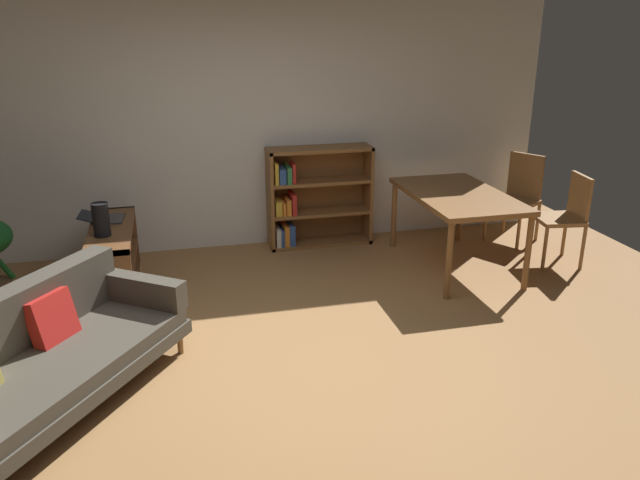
{
  "coord_description": "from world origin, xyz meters",
  "views": [
    {
      "loc": [
        -0.77,
        -3.93,
        2.4
      ],
      "look_at": [
        0.38,
        0.73,
        0.68
      ],
      "focal_mm": 35.29,
      "sensor_mm": 36.0,
      "label": 1
    }
  ],
  "objects_px": {
    "dining_chair_near": "(518,194)",
    "dining_chair_far": "(566,214)",
    "dining_table": "(458,200)",
    "open_laptop": "(104,218)",
    "desk_speaker": "(101,220)",
    "bookshelf": "(312,197)",
    "fabric_couch": "(42,353)",
    "media_console": "(114,259)"
  },
  "relations": [
    {
      "from": "dining_chair_near",
      "to": "dining_chair_far",
      "type": "relative_size",
      "value": 1.04
    },
    {
      "from": "dining_table",
      "to": "dining_chair_near",
      "type": "relative_size",
      "value": 1.55
    },
    {
      "from": "dining_table",
      "to": "dining_chair_far",
      "type": "xyz_separation_m",
      "value": [
        1.11,
        -0.17,
        -0.17
      ]
    },
    {
      "from": "dining_chair_near",
      "to": "open_laptop",
      "type": "bearing_deg",
      "value": -178.04
    },
    {
      "from": "desk_speaker",
      "to": "bookshelf",
      "type": "xyz_separation_m",
      "value": [
        2.1,
        1.02,
        -0.23
      ]
    },
    {
      "from": "fabric_couch",
      "to": "open_laptop",
      "type": "distance_m",
      "value": 2.05
    },
    {
      "from": "fabric_couch",
      "to": "dining_chair_far",
      "type": "distance_m",
      "value": 4.92
    },
    {
      "from": "dining_table",
      "to": "dining_chair_near",
      "type": "height_order",
      "value": "dining_chair_near"
    },
    {
      "from": "bookshelf",
      "to": "open_laptop",
      "type": "bearing_deg",
      "value": -165.08
    },
    {
      "from": "media_console",
      "to": "dining_table",
      "type": "relative_size",
      "value": 0.87
    },
    {
      "from": "bookshelf",
      "to": "fabric_couch",
      "type": "bearing_deg",
      "value": -132.77
    },
    {
      "from": "media_console",
      "to": "dining_chair_far",
      "type": "distance_m",
      "value": 4.41
    },
    {
      "from": "media_console",
      "to": "dining_chair_far",
      "type": "height_order",
      "value": "dining_chair_far"
    },
    {
      "from": "open_laptop",
      "to": "dining_chair_near",
      "type": "distance_m",
      "value": 4.38
    },
    {
      "from": "media_console",
      "to": "dining_chair_near",
      "type": "relative_size",
      "value": 1.35
    },
    {
      "from": "dining_table",
      "to": "bookshelf",
      "type": "bearing_deg",
      "value": 139.96
    },
    {
      "from": "dining_table",
      "to": "media_console",
      "type": "bearing_deg",
      "value": 176.25
    },
    {
      "from": "dining_table",
      "to": "bookshelf",
      "type": "xyz_separation_m",
      "value": [
        -1.22,
        1.03,
        -0.17
      ]
    },
    {
      "from": "open_laptop",
      "to": "dining_table",
      "type": "bearing_deg",
      "value": -7.85
    },
    {
      "from": "media_console",
      "to": "desk_speaker",
      "type": "distance_m",
      "value": 0.5
    },
    {
      "from": "fabric_couch",
      "to": "dining_chair_near",
      "type": "relative_size",
      "value": 2.07
    },
    {
      "from": "dining_table",
      "to": "fabric_couch",
      "type": "bearing_deg",
      "value": -156.68
    },
    {
      "from": "fabric_couch",
      "to": "open_laptop",
      "type": "height_order",
      "value": "fabric_couch"
    },
    {
      "from": "dining_chair_far",
      "to": "desk_speaker",
      "type": "bearing_deg",
      "value": 177.83
    },
    {
      "from": "fabric_couch",
      "to": "desk_speaker",
      "type": "xyz_separation_m",
      "value": [
        0.29,
        1.56,
        0.39
      ]
    },
    {
      "from": "desk_speaker",
      "to": "dining_chair_far",
      "type": "bearing_deg",
      "value": -2.17
    },
    {
      "from": "open_laptop",
      "to": "dining_table",
      "type": "xyz_separation_m",
      "value": [
        3.34,
        -0.46,
        0.07
      ]
    },
    {
      "from": "media_console",
      "to": "desk_speaker",
      "type": "height_order",
      "value": "desk_speaker"
    },
    {
      "from": "dining_chair_near",
      "to": "bookshelf",
      "type": "distance_m",
      "value": 2.3
    },
    {
      "from": "dining_table",
      "to": "dining_chair_far",
      "type": "bearing_deg",
      "value": -8.5
    },
    {
      "from": "desk_speaker",
      "to": "open_laptop",
      "type": "bearing_deg",
      "value": 92.53
    },
    {
      "from": "fabric_couch",
      "to": "dining_chair_far",
      "type": "xyz_separation_m",
      "value": [
        4.72,
        1.39,
        0.16
      ]
    },
    {
      "from": "desk_speaker",
      "to": "bookshelf",
      "type": "relative_size",
      "value": 0.26
    },
    {
      "from": "open_laptop",
      "to": "fabric_couch",
      "type": "bearing_deg",
      "value": -97.56
    },
    {
      "from": "open_laptop",
      "to": "dining_table",
      "type": "relative_size",
      "value": 0.28
    },
    {
      "from": "fabric_couch",
      "to": "bookshelf",
      "type": "height_order",
      "value": "bookshelf"
    },
    {
      "from": "desk_speaker",
      "to": "bookshelf",
      "type": "bearing_deg",
      "value": 26.0
    },
    {
      "from": "bookshelf",
      "to": "dining_chair_far",
      "type": "bearing_deg",
      "value": -27.04
    },
    {
      "from": "desk_speaker",
      "to": "media_console",
      "type": "bearing_deg",
      "value": 77.14
    },
    {
      "from": "desk_speaker",
      "to": "dining_chair_far",
      "type": "relative_size",
      "value": 0.32
    },
    {
      "from": "desk_speaker",
      "to": "dining_table",
      "type": "distance_m",
      "value": 3.32
    },
    {
      "from": "fabric_couch",
      "to": "dining_table",
      "type": "xyz_separation_m",
      "value": [
        3.61,
        1.56,
        0.33
      ]
    }
  ]
}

